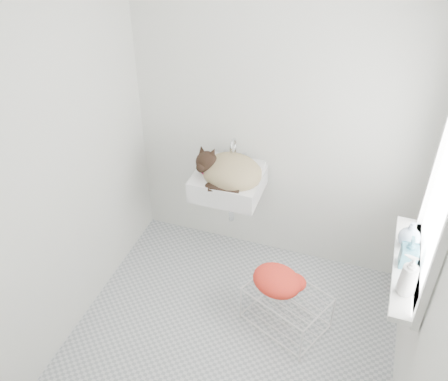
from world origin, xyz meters
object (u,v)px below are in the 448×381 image
(cat, at_px, (229,171))
(bottle_c, at_px, (407,245))
(sink, at_px, (228,174))
(bottle_a, at_px, (404,292))
(bottle_b, at_px, (406,265))
(wire_rack, at_px, (286,310))

(cat, xyz_separation_m, bottle_c, (1.27, -0.35, -0.04))
(bottle_c, bearing_deg, sink, 163.82)
(bottle_a, relative_size, bottle_b, 1.07)
(wire_rack, bearing_deg, bottle_c, 11.50)
(bottle_b, bearing_deg, bottle_a, -90.00)
(sink, xyz_separation_m, bottle_c, (1.28, -0.37, 0.00))
(cat, height_order, bottle_c, cat)
(sink, relative_size, cat, 0.98)
(sink, relative_size, bottle_a, 2.23)
(bottle_a, bearing_deg, wire_rack, 158.14)
(sink, xyz_separation_m, wire_rack, (0.61, -0.51, -0.70))
(sink, relative_size, wire_rack, 0.94)
(bottle_b, height_order, bottle_c, bottle_b)
(cat, relative_size, bottle_c, 2.94)
(sink, distance_m, wire_rack, 1.06)
(wire_rack, bearing_deg, bottle_b, -3.90)
(cat, relative_size, wire_rack, 0.96)
(sink, distance_m, cat, 0.05)
(sink, height_order, wire_rack, sink)
(cat, xyz_separation_m, bottle_a, (1.27, -0.76, -0.04))
(sink, height_order, bottle_c, sink)
(wire_rack, xyz_separation_m, bottle_b, (0.68, -0.05, 0.70))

